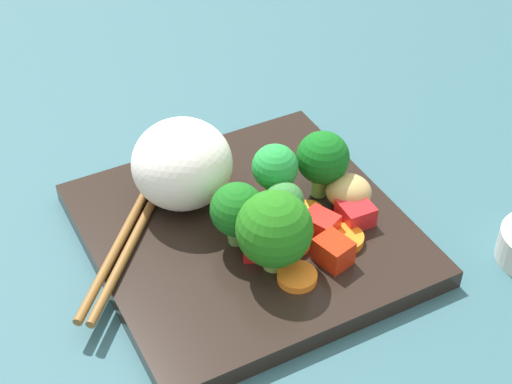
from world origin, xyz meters
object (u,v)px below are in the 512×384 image
object	(u,v)px
carrot_slice_3	(308,211)
broccoli_floret_2	(323,159)
chopstick_pair	(134,227)
rice_mound	(182,164)
square_plate	(247,233)

from	to	relation	value
carrot_slice_3	broccoli_floret_2	bearing A→B (deg)	-137.70
broccoli_floret_2	carrot_slice_3	bearing A→B (deg)	42.30
chopstick_pair	rice_mound	bearing A→B (deg)	149.16
rice_mound	broccoli_floret_2	distance (cm)	11.66
rice_mound	chopstick_pair	size ratio (longest dim) A/B	0.48
rice_mound	chopstick_pair	distance (cm)	6.47
carrot_slice_3	square_plate	bearing A→B (deg)	-7.80
square_plate	rice_mound	size ratio (longest dim) A/B	2.94
rice_mound	carrot_slice_3	xyz separation A→B (cm)	(-8.64, 6.13, -3.49)
broccoli_floret_2	carrot_slice_3	xyz separation A→B (cm)	(2.28, 2.08, -3.35)
square_plate	chopstick_pair	bearing A→B (deg)	-21.66
broccoli_floret_2	square_plate	bearing A→B (deg)	10.17
carrot_slice_3	rice_mound	bearing A→B (deg)	-35.35
chopstick_pair	square_plate	bearing A→B (deg)	106.02
carrot_slice_3	chopstick_pair	world-z (taller)	chopstick_pair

